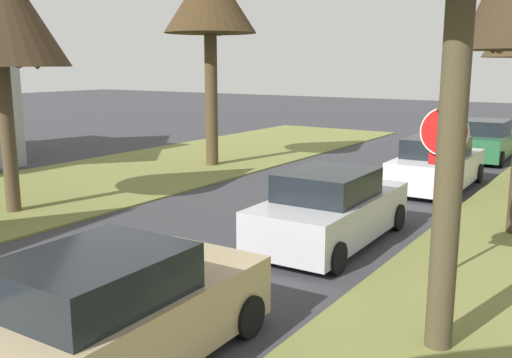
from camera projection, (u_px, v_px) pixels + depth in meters
The scene contains 6 objects.
stop_sign_far at pixel (443, 157), 9.53m from camera, with size 0.81×0.30×2.97m.
street_tree_left_mid_b at pixel (210, 0), 20.10m from camera, with size 3.28×3.28×7.24m.
parked_sedan_tan at pixel (109, 318), 6.84m from camera, with size 2.02×4.43×1.57m.
parked_sedan_silver at pixel (330, 210), 11.96m from camera, with size 2.02×4.43×1.57m.
parked_sedan_white at pixel (437, 165), 17.19m from camera, with size 2.02×4.43×1.57m.
parked_sedan_green at pixel (485, 141), 22.57m from camera, with size 2.02×4.43×1.57m.
Camera 1 is at (7.21, -0.13, 3.70)m, focal length 40.23 mm.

